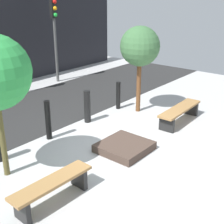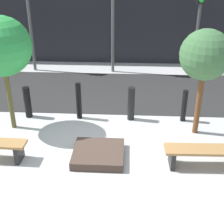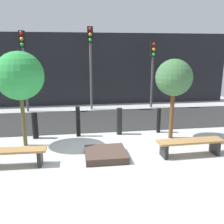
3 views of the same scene
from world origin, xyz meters
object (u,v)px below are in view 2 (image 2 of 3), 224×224
(tree_behind_left_bench, at_px, (1,47))
(bollard_left, at_px, (79,101))
(traffic_light_mid_east, at_px, (200,12))
(bollard_right, at_px, (184,106))
(planter_bed, at_px, (99,154))
(tree_behind_right_bench, at_px, (205,56))
(bollard_center, at_px, (131,104))
(bench_right, at_px, (209,153))
(bollard_far_left, at_px, (28,102))
(traffic_light_west, at_px, (27,2))

(tree_behind_left_bench, xyz_separation_m, bollard_left, (1.75, 0.66, -1.73))
(traffic_light_mid_east, bearing_deg, bollard_right, -103.40)
(tree_behind_left_bench, relative_size, bollard_left, 2.79)
(planter_bed, height_order, tree_behind_right_bench, tree_behind_right_bench)
(bollard_left, bearing_deg, bollard_center, 0.00)
(tree_behind_left_bench, bearing_deg, planter_bed, -28.13)
(bench_right, xyz_separation_m, tree_behind_right_bench, (0.00, 1.54, 1.78))
(bench_right, relative_size, planter_bed, 1.67)
(bollard_far_left, relative_size, bollard_right, 1.00)
(bollard_right, distance_m, traffic_light_mid_east, 4.73)
(planter_bed, xyz_separation_m, bollard_far_left, (-2.27, 2.00, 0.37))
(tree_behind_left_bench, relative_size, bollard_center, 3.05)
(bench_right, bearing_deg, bollard_far_left, 153.70)
(planter_bed, xyz_separation_m, tree_behind_left_bench, (-2.50, 1.34, 2.17))
(tree_behind_left_bench, distance_m, tree_behind_right_bench, 5.01)
(bollard_right, bearing_deg, tree_behind_right_bench, -70.54)
(bollard_far_left, distance_m, traffic_light_west, 4.87)
(tree_behind_right_bench, relative_size, bollard_right, 2.96)
(bollard_center, distance_m, traffic_light_west, 6.23)
(bollard_left, relative_size, traffic_light_mid_east, 0.31)
(bench_right, height_order, traffic_light_west, traffic_light_west)
(planter_bed, bearing_deg, bollard_center, 69.24)
(bench_right, relative_size, bollard_far_left, 2.13)
(bollard_left, distance_m, traffic_light_mid_east, 6.11)
(bollard_far_left, xyz_separation_m, traffic_light_west, (-1.00, 4.20, 2.25))
(bollard_far_left, bearing_deg, bollard_left, 0.00)
(bollard_center, bearing_deg, bollard_far_left, 180.00)
(bench_right, relative_size, traffic_light_mid_east, 0.57)
(bollard_far_left, bearing_deg, bollard_right, 0.00)
(bench_right, height_order, bollard_right, bollard_right)
(tree_behind_left_bench, relative_size, tree_behind_right_bench, 1.09)
(bench_right, xyz_separation_m, bollard_left, (-3.26, 2.20, 0.20))
(tree_behind_left_bench, xyz_separation_m, bollard_center, (3.26, 0.66, -1.78))
(bollard_left, height_order, traffic_light_west, traffic_light_west)
(bollard_far_left, bearing_deg, tree_behind_left_bench, -109.46)
(bollard_far_left, bearing_deg, bollard_center, 0.00)
(bench_right, xyz_separation_m, planter_bed, (-2.50, 0.20, -0.25))
(bench_right, distance_m, bollard_right, 2.21)
(tree_behind_left_bench, relative_size, traffic_light_west, 0.77)
(tree_behind_right_bench, bearing_deg, bollard_right, 109.46)
(bollard_left, relative_size, traffic_light_west, 0.27)
(planter_bed, distance_m, bollard_left, 2.18)
(bollard_center, bearing_deg, bollard_right, 0.00)
(tree_behind_right_bench, bearing_deg, bollard_far_left, 172.14)
(bench_right, height_order, tree_behind_right_bench, tree_behind_right_bench)
(tree_behind_left_bench, bearing_deg, bench_right, -17.08)
(tree_behind_right_bench, distance_m, traffic_light_west, 7.56)
(tree_behind_left_bench, relative_size, traffic_light_mid_east, 0.87)
(bollard_center, relative_size, traffic_light_mid_east, 0.29)
(bollard_far_left, relative_size, traffic_light_mid_east, 0.27)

